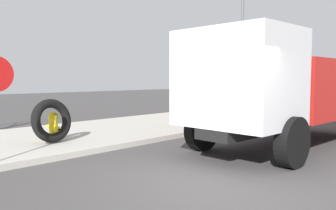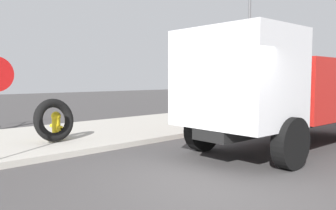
# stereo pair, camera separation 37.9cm
# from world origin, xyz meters

# --- Properties ---
(ground_plane) EXTENTS (80.00, 80.00, 0.00)m
(ground_plane) POSITION_xyz_m (0.00, 0.00, 0.00)
(ground_plane) COLOR #423F3F
(sidewalk_curb) EXTENTS (36.00, 5.00, 0.15)m
(sidewalk_curb) POSITION_xyz_m (0.00, 6.50, 0.07)
(sidewalk_curb) COLOR #ADA89E
(sidewalk_curb) RESTS_ON ground
(fire_hydrant) EXTENTS (0.27, 0.61, 0.81)m
(fire_hydrant) POSITION_xyz_m (-0.34, 5.72, 0.58)
(fire_hydrant) COLOR yellow
(fire_hydrant) RESTS_ON sidewalk_curb
(loose_tire) EXTENTS (1.23, 0.56, 1.21)m
(loose_tire) POSITION_xyz_m (-0.54, 5.44, 0.76)
(loose_tire) COLOR black
(loose_tire) RESTS_ON sidewalk_curb
(dump_truck_red) EXTENTS (7.11, 3.06, 3.00)m
(dump_truck_red) POSITION_xyz_m (4.11, 0.98, 1.61)
(dump_truck_red) COLOR red
(dump_truck_red) RESTS_ON ground
(street_light_pole) EXTENTS (0.12, 0.12, 5.40)m
(street_light_pole) POSITION_xyz_m (7.95, 4.76, 2.85)
(street_light_pole) COLOR #595B5E
(street_light_pole) RESTS_ON sidewalk_curb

